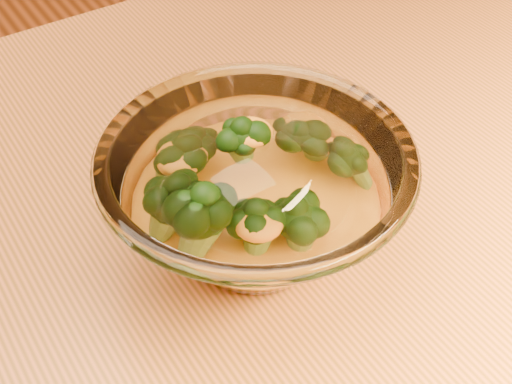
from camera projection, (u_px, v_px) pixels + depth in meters
table at (227, 347)px, 0.59m from camera, size 1.20×0.80×0.75m
glass_bowl at (256, 197)px, 0.50m from camera, size 0.22×0.22×0.10m
cheese_sauce at (256, 217)px, 0.52m from camera, size 0.13×0.13×0.04m
broccoli_heap at (235, 186)px, 0.49m from camera, size 0.15×0.13×0.07m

